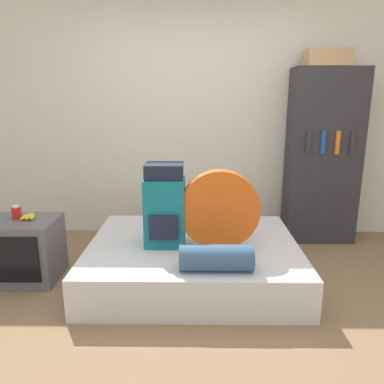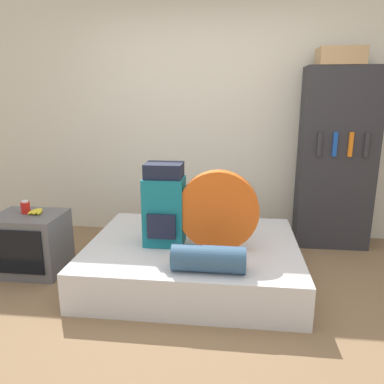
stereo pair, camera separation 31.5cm
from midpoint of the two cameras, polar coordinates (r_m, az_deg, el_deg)
name	(u,v)px [view 1 (the left image)]	position (r m, az deg, el deg)	size (l,w,h in m)	color
ground_plane	(199,316)	(2.89, -2.24, -18.44)	(16.00, 16.00, 0.00)	#846647
wall_back	(199,120)	(4.23, -1.16, 10.84)	(8.00, 0.05, 2.60)	silver
bed	(193,259)	(3.35, -2.52, -10.28)	(1.79, 1.46, 0.33)	silver
backpack	(165,206)	(3.15, -7.06, -2.24)	(0.34, 0.29, 0.70)	#14707F
tent_bag	(220,210)	(3.06, 1.31, -2.75)	(0.66, 0.11, 0.66)	#E05B19
sleeping_roll	(216,258)	(2.75, 0.40, -10.07)	(0.54, 0.19, 0.19)	#33567A
television	(23,250)	(3.66, -26.65, -7.93)	(0.60, 0.49, 0.54)	#5B5B60
canister	(17,212)	(3.61, -27.49, -2.82)	(0.08, 0.08, 0.12)	red
banana_bunch	(30,216)	(3.57, -25.87, -3.40)	(0.13, 0.17, 0.04)	yellow
bookshelf	(323,157)	(4.21, 17.30, 5.04)	(0.74, 0.38, 1.85)	#2D2D33
cardboard_box	(326,58)	(4.13, 17.67, 18.92)	(0.42, 0.31, 0.17)	tan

